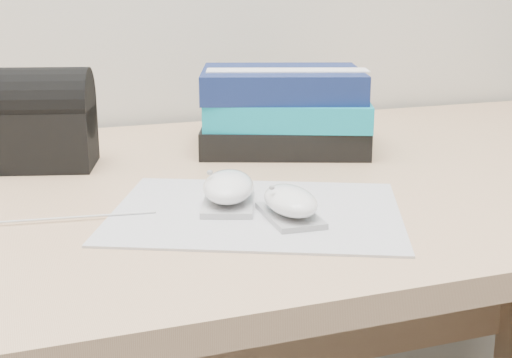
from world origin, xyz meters
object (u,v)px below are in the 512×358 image
object	(u,v)px
mouse_front	(290,203)
book_stack	(284,109)
desk	(234,313)
mouse_rear	(228,189)
pouch	(39,119)

from	to	relation	value
mouse_front	book_stack	size ratio (longest dim) A/B	0.32
desk	mouse_rear	size ratio (longest dim) A/B	13.30
mouse_front	book_stack	xyz separation A→B (m)	(0.13, 0.34, 0.04)
desk	mouse_front	bearing A→B (deg)	-93.65
desk	book_stack	distance (m)	0.33
mouse_front	book_stack	distance (m)	0.36
desk	mouse_front	xyz separation A→B (m)	(-0.02, -0.26, 0.25)
mouse_rear	book_stack	xyz separation A→B (m)	(0.18, 0.27, 0.04)
mouse_front	mouse_rear	bearing A→B (deg)	126.05
pouch	mouse_rear	bearing A→B (deg)	-54.71
desk	mouse_rear	xyz separation A→B (m)	(-0.07, -0.19, 0.26)
mouse_front	pouch	xyz separation A→B (m)	(-0.24, 0.34, 0.05)
mouse_rear	book_stack	world-z (taller)	book_stack
desk	pouch	distance (m)	0.41
mouse_front	pouch	world-z (taller)	pouch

